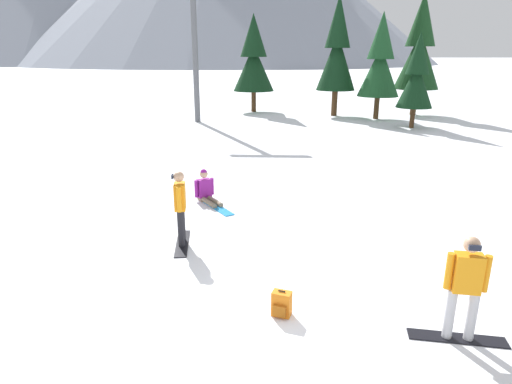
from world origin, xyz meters
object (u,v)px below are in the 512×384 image
Objects in this scene: snowboarder_foreground at (465,287)px; pine_tree_slender at (419,49)px; pine_tree_leaning at (380,62)px; backpack_orange at (281,304)px; pine_tree_twin at (417,77)px; ski_lift_tower at (194,32)px; snowboarder_midground at (180,206)px; snowboarder_background at (207,191)px; pine_tree_short at (337,51)px; pine_tree_broad at (254,59)px.

snowboarder_foreground is 0.21× the size of pine_tree_slender.
backpack_orange is at bearing -105.46° from pine_tree_leaning.
pine_tree_twin is 0.57× the size of ski_lift_tower.
pine_tree_leaning reaches higher than snowboarder_foreground.
snowboarder_midground is 3.16m from snowboarder_background.
pine_tree_short is at bearing 74.45° from snowboarder_midground.
snowboarder_midground reaches higher than snowboarder_foreground.
backpack_orange is 24.91m from pine_tree_leaning.
pine_tree_leaning is at bearing 67.02° from snowboarder_midground.
pine_tree_twin is (5.16, 20.60, 2.05)m from snowboarder_foreground.
snowboarder_background is at bearing 87.91° from snowboarder_midground.
pine_tree_broad reaches higher than backpack_orange.
pine_tree_leaning is at bearing 81.06° from snowboarder_foreground.
pine_tree_slender reaches higher than snowboarder_foreground.
snowboarder_background is (-4.94, 6.47, -0.58)m from snowboarder_foreground.
snowboarder_foreground is 0.25× the size of pine_tree_broad.
ski_lift_tower is (-13.14, 1.78, 2.51)m from pine_tree_twin.
pine_tree_short reaches higher than backpack_orange.
snowboarder_foreground is 3.68× the size of backpack_orange.
pine_tree_twin is at bearing -7.70° from ski_lift_tower.
pine_tree_broad reaches higher than pine_tree_leaning.
snowboarder_background is 6.34m from backpack_orange.
pine_tree_broad reaches higher than pine_tree_twin.
pine_tree_slender is 15.52m from ski_lift_tower.
pine_tree_broad is (-8.45, 3.41, 0.10)m from pine_tree_leaning.
pine_tree_twin is 0.78× the size of pine_tree_broad.
pine_tree_slender reaches higher than pine_tree_short.
pine_tree_twin is at bearing -70.12° from pine_tree_leaning.
pine_tree_short reaches higher than pine_tree_leaning.
snowboarder_foreground is at bearing -92.63° from pine_tree_short.
snowboarder_background is 20.64m from pine_tree_short.
backpack_orange is 27.49m from pine_tree_broad.
pine_tree_twin is at bearing -106.70° from pine_tree_slender.
snowboarder_foreground is at bearing -98.94° from pine_tree_leaning.
pine_tree_twin is at bearing 75.94° from snowboarder_foreground.
pine_tree_twin is at bearing 68.50° from backpack_orange.
pine_tree_broad is 0.87× the size of pine_tree_short.
backpack_orange is (2.18, -5.95, -0.12)m from snowboarder_background.
pine_tree_slender is at bearing 59.38° from snowboarder_background.
pine_tree_short reaches higher than pine_tree_broad.
pine_tree_short reaches higher than snowboarder_background.
snowboarder_foreground is at bearing -104.65° from pine_tree_slender.
pine_tree_leaning is 0.72× the size of ski_lift_tower.
pine_tree_broad is (-4.63, 27.71, 2.90)m from snowboarder_foreground.
snowboarder_foreground is 24.19m from ski_lift_tower.
ski_lift_tower reaches higher than pine_tree_twin.
pine_tree_slender is 3.91m from pine_tree_leaning.
pine_tree_short is (3.93, 25.24, 4.17)m from backpack_orange.
ski_lift_tower is at bearing 100.84° from snowboarder_background.
pine_tree_twin is 13.50m from ski_lift_tower.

